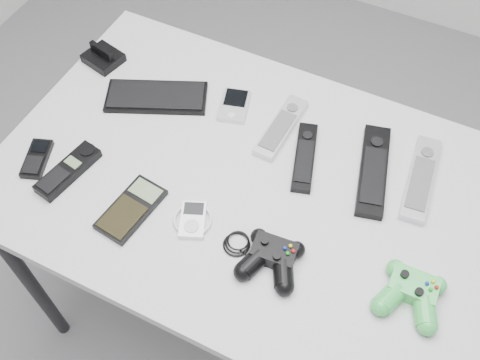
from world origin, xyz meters
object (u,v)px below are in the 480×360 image
at_px(pda, 234,105).
at_px(remote_silver_a, 281,127).
at_px(mobile_phone, 37,158).
at_px(calculator, 131,209).
at_px(controller_black, 272,257).
at_px(mp3_player, 193,220).
at_px(desk, 253,199).
at_px(controller_green, 412,292).
at_px(remote_black_b, 373,170).
at_px(remote_silver_b, 421,178).
at_px(remote_black_a, 305,157).
at_px(pda_keyboard, 156,97).
at_px(cordless_handset, 68,170).

relative_size(pda, remote_silver_a, 0.52).
height_order(mobile_phone, calculator, mobile_phone).
bearing_deg(controller_black, mobile_phone, 175.53).
distance_m(mp3_player, controller_black, 0.20).
relative_size(remote_silver_a, controller_black, 0.93).
height_order(desk, controller_green, controller_green).
bearing_deg(remote_silver_a, remote_black_b, -3.36).
bearing_deg(remote_silver_b, desk, -158.89).
xyz_separation_m(desk, mobile_phone, (-0.49, -0.17, 0.08)).
bearing_deg(controller_green, mp3_player, -176.19).
distance_m(desk, mp3_player, 0.19).
relative_size(remote_black_b, remote_silver_b, 1.07).
bearing_deg(remote_silver_a, remote_silver_b, 2.68).
bearing_deg(mp3_player, remote_black_a, 36.90).
xyz_separation_m(remote_black_a, calculator, (-0.29, -0.30, -0.00)).
distance_m(pda, remote_silver_b, 0.49).
relative_size(desk, mp3_player, 13.21).
height_order(pda_keyboard, remote_silver_a, remote_silver_a).
relative_size(pda_keyboard, remote_silver_a, 1.25).
xyz_separation_m(desk, mp3_player, (-0.08, -0.15, 0.08)).
distance_m(pda_keyboard, remote_silver_a, 0.33).
bearing_deg(remote_silver_b, cordless_handset, -160.94).
relative_size(remote_black_a, controller_green, 1.39).
relative_size(desk, cordless_handset, 7.16).
height_order(desk, remote_silver_a, remote_silver_a).
xyz_separation_m(cordless_handset, calculator, (0.19, -0.02, -0.00)).
bearing_deg(cordless_handset, desk, 33.19).
bearing_deg(mp3_player, pda_keyboard, 110.04).
xyz_separation_m(cordless_handset, mp3_player, (0.32, 0.01, -0.00)).
distance_m(remote_silver_a, remote_black_b, 0.25).
bearing_deg(mobile_phone, mp3_player, -18.01).
distance_m(remote_black_b, remote_silver_b, 0.11).
height_order(desk, pda, pda).
height_order(desk, remote_silver_b, remote_silver_b).
distance_m(mobile_phone, calculator, 0.28).
xyz_separation_m(mobile_phone, controller_green, (0.89, 0.06, 0.01)).
bearing_deg(mobile_phone, pda, 25.80).
bearing_deg(mp3_player, pda, 78.32).
xyz_separation_m(pda, mp3_player, (0.07, -0.34, -0.00)).
xyz_separation_m(pda_keyboard, controller_black, (0.46, -0.29, 0.01)).
distance_m(desk, remote_black_a, 0.16).
bearing_deg(controller_green, mobile_phone, -177.28).
relative_size(mobile_phone, calculator, 0.67).
bearing_deg(pda_keyboard, controller_black, -56.66).
bearing_deg(remote_black_b, controller_green, -71.48).
bearing_deg(pda_keyboard, remote_black_b, -21.94).
relative_size(remote_black_a, remote_silver_b, 0.83).
bearing_deg(controller_black, cordless_handset, 175.33).
bearing_deg(desk, controller_green, -15.84).
bearing_deg(remote_black_a, remote_silver_b, -4.07).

